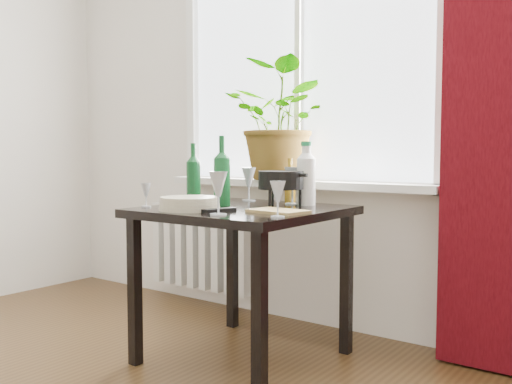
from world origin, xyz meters
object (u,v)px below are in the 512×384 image
Objects in this scene: wine_bottle_left at (193,173)px; wineglass_far_right at (278,199)px; wine_bottle_right at (222,170)px; wineglass_front_right at (218,193)px; wineglass_front_left at (146,195)px; cleaning_bottle at (306,172)px; wineglass_back_center at (292,185)px; fondue_pot at (281,188)px; bottle_amber at (290,180)px; radiator at (201,247)px; wineglass_back_left at (249,184)px; potted_plant at (283,122)px; table at (243,226)px; cutting_board at (278,211)px; plate_stack at (190,204)px; tv_remote at (219,210)px.

wine_bottle_left reaches higher than wineglass_far_right.
wineglass_front_right is at bearing -51.96° from wine_bottle_right.
cleaning_bottle is at bearing 44.19° from wineglass_front_left.
fondue_pot is at bearing -90.61° from wineglass_back_center.
wineglass_back_center is 0.73m from wineglass_front_left.
bottle_amber is 0.92× the size of fondue_pot.
fondue_pot is at bearing 29.72° from wine_bottle_right.
wineglass_back_center is at bearing 108.43° from fondue_pot.
radiator is 0.85m from wineglass_back_left.
wine_bottle_right reaches higher than wineglass_back_left.
wineglass_front_left is (-0.23, -0.83, -0.38)m from potted_plant.
potted_plant reaches higher than wine_bottle_right.
cutting_board reaches higher than table.
fondue_pot is 1.03× the size of cutting_board.
bottle_amber is 1.19× the size of wineglass_back_center.
wineglass_front_left is (-0.76, -0.02, -0.02)m from wineglass_far_right.
wineglass_back_center reaches higher than plate_stack.
wine_bottle_right is 0.31m from plate_stack.
fondue_pot is (-0.00, -0.10, -0.01)m from wineglass_back_center.
wine_bottle_right is at bearing 152.51° from wineglass_far_right.
wine_bottle_left is 1.69× the size of wineglass_back_left.
wineglass_front_right is 1.58× the size of wineglass_front_left.
table is 0.42m from wineglass_back_left.
wine_bottle_right reaches higher than fondue_pot.
tv_remote is (0.42, -0.29, -0.15)m from wine_bottle_left.
cleaning_bottle is 0.10m from wineglass_back_center.
fondue_pot is (-0.08, -0.11, -0.08)m from cleaning_bottle.
potted_plant is at bearing 131.28° from wineglass_back_center.
cleaning_bottle is (0.33, 0.26, -0.01)m from wine_bottle_right.
bottle_amber is at bearing 9.48° from wineglass_back_left.
wineglass_far_right is at bearing -62.80° from wineglass_back_center.
wine_bottle_right is at bearing 172.26° from table.
wineglass_back_left reaches higher than plate_stack.
cleaning_bottle is 0.42m from cutting_board.
wineglass_far_right is (0.74, -0.30, -0.08)m from wine_bottle_left.
wine_bottle_left is at bearing -142.93° from bottle_amber.
wineglass_front_left reaches higher than table.
wineglass_front_left is 0.65m from fondue_pot.
wine_bottle_left is 0.67m from cutting_board.
fondue_pot is (-0.27, 0.42, 0.01)m from wineglass_far_right.
wineglass_front_right is 0.14m from tv_remote.
cutting_board is at bearing -57.46° from potted_plant.
wineglass_back_left is at bearing 171.89° from wineglass_back_center.
bottle_amber is at bearing -48.08° from potted_plant.
tv_remote is at bearing -43.96° from radiator.
tv_remote is at bearing -147.98° from cutting_board.
wineglass_far_right is at bearing -27.49° from wine_bottle_right.
wine_bottle_right reaches higher than cutting_board.
tv_remote is (0.20, -0.80, -0.43)m from potted_plant.
potted_plant is 2.61× the size of fondue_pot.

